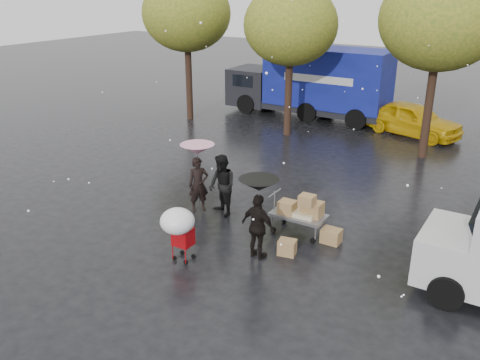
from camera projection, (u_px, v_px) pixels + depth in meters
The scene contains 13 objects.
ground at pixel (234, 244), 13.53m from camera, with size 90.00×90.00×0.00m, color black.
person_pink at pixel (198, 185), 15.22m from camera, with size 0.61×0.40×1.68m, color black.
person_middle at pixel (222, 186), 14.89m from camera, with size 0.90×0.70×1.86m, color black.
person_black at pixel (258, 227), 12.57m from camera, with size 1.00×0.42×1.71m, color black.
umbrella_pink at pixel (197, 149), 14.81m from camera, with size 1.01×1.01×2.11m.
umbrella_black at pixel (259, 185), 12.16m from camera, with size 0.99×0.99×2.13m.
vendor_cart at pixel (301, 210), 13.79m from camera, with size 1.52×0.80×1.27m.
shopping_cart at pixel (178, 224), 12.26m from camera, with size 0.84×0.84×1.46m.
blue_truck at pixel (312, 83), 25.55m from camera, with size 8.30×2.60×3.50m.
box_ground_near at pixel (287, 247), 12.95m from camera, with size 0.44×0.35×0.40m, color olive.
box_ground_far at pixel (331, 236), 13.54m from camera, with size 0.50×0.39×0.39m, color olive.
yellow_taxi at pixel (413, 119), 22.77m from camera, with size 1.77×4.39×1.50m, color gold.
tree_row at pixel (361, 22), 19.82m from camera, with size 21.60×4.40×7.12m.
Camera 1 is at (6.43, -10.09, 6.54)m, focal length 38.00 mm.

